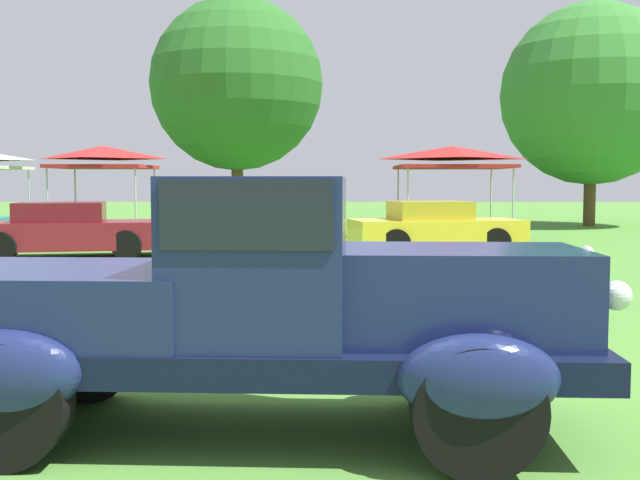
{
  "coord_description": "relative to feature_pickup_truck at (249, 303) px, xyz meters",
  "views": [
    {
      "loc": [
        0.62,
        -5.28,
        1.67
      ],
      "look_at": [
        0.57,
        2.12,
        1.12
      ],
      "focal_mm": 44.21,
      "sensor_mm": 36.0,
      "label": 1
    }
  ],
  "objects": [
    {
      "name": "ground_plane",
      "position": [
        -0.12,
        0.14,
        -0.87
      ],
      "size": [
        120.0,
        120.0,
        0.0
      ],
      "primitive_type": "plane",
      "color": "#4C8433"
    },
    {
      "name": "feature_pickup_truck",
      "position": [
        0.0,
        0.0,
        0.0
      ],
      "size": [
        4.7,
        1.95,
        1.7
      ],
      "color": "black",
      "rests_on": "ground_plane"
    },
    {
      "name": "show_car_burgundy",
      "position": [
        -5.16,
        12.03,
        -0.27
      ],
      "size": [
        4.46,
        2.51,
        1.22
      ],
      "color": "maroon",
      "rests_on": "ground_plane"
    },
    {
      "name": "show_car_yellow",
      "position": [
        3.03,
        12.98,
        -0.27
      ],
      "size": [
        4.1,
        2.33,
        1.22
      ],
      "color": "yellow",
      "rests_on": "ground_plane"
    },
    {
      "name": "canopy_tent_center_field",
      "position": [
        -5.96,
        17.76,
        1.55
      ],
      "size": [
        2.71,
        2.71,
        2.71
      ],
      "color": "#B7B7BC",
      "rests_on": "ground_plane"
    },
    {
      "name": "canopy_tent_right_field",
      "position": [
        4.22,
        18.0,
        1.55
      ],
      "size": [
        3.22,
        3.22,
        2.71
      ],
      "color": "#B7B7BC",
      "rests_on": "ground_plane"
    },
    {
      "name": "treeline_mid_left",
      "position": [
        -2.79,
        24.36,
        4.39
      ],
      "size": [
        6.39,
        6.39,
        8.47
      ],
      "color": "brown",
      "rests_on": "ground_plane"
    },
    {
      "name": "treeline_center",
      "position": [
        10.41,
        24.46,
        4.04
      ],
      "size": [
        6.73,
        6.73,
        8.28
      ],
      "color": "brown",
      "rests_on": "ground_plane"
    }
  ]
}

